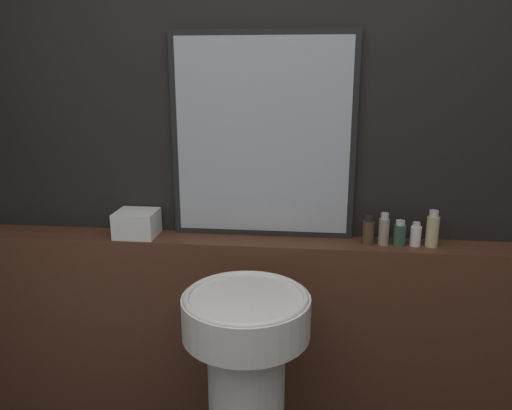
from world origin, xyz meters
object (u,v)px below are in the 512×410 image
Objects in this scene: hand_soap_bottle at (432,230)px; pedestal_sink at (246,378)px; shampoo_bottle at (368,231)px; body_wash_bottle at (416,235)px; lotion_bottle at (400,234)px; towel_stack at (137,223)px; mirror at (263,137)px; conditioner_bottle at (384,230)px.

pedestal_sink is at bearing -150.37° from hand_soap_bottle.
shampoo_bottle reaches higher than pedestal_sink.
hand_soap_bottle is at bearing 0.00° from body_wash_bottle.
hand_soap_bottle is (0.13, 0.00, 0.02)m from lotion_bottle.
pedestal_sink is 0.86m from lotion_bottle.
lotion_bottle is 1.06× the size of body_wash_bottle.
towel_stack reaches higher than body_wash_bottle.
body_wash_bottle is at bearing -0.00° from shampoo_bottle.
shampoo_bottle is (0.46, -0.07, -0.38)m from mirror.
shampoo_bottle is at bearing 180.00° from body_wash_bottle.
conditioner_bottle reaches higher than shampoo_bottle.
hand_soap_bottle is (0.07, 0.00, 0.02)m from body_wash_bottle.
pedestal_sink is at bearing -138.44° from shampoo_bottle.
lotion_bottle is 0.69× the size of hand_soap_bottle.
body_wash_bottle is at bearing 32.03° from pedestal_sink.
pedestal_sink is at bearing -145.22° from lotion_bottle.
lotion_bottle is at bearing 180.00° from body_wash_bottle.
towel_stack is at bearing 180.00° from lotion_bottle.
body_wash_bottle is (1.21, 0.00, -0.01)m from towel_stack.
towel_stack reaches higher than pedestal_sink.
mirror reaches higher than shampoo_bottle.
body_wash_bottle is (0.65, -0.07, -0.39)m from mirror.
towel_stack is 1.21m from body_wash_bottle.
towel_stack is at bearing 142.63° from pedestal_sink.
body_wash_bottle is (0.13, -0.00, -0.02)m from conditioner_bottle.
lotion_bottle is at bearing 0.00° from towel_stack.
hand_soap_bottle reaches higher than shampoo_bottle.
towel_stack is 1.07m from conditioner_bottle.
body_wash_bottle is at bearing -0.00° from conditioner_bottle.
hand_soap_bottle is at bearing 0.00° from shampoo_bottle.
mirror is 0.81m from hand_soap_bottle.
conditioner_bottle is 1.35× the size of body_wash_bottle.
conditioner_bottle is at bearing 37.97° from pedestal_sink.
pedestal_sink is 8.02× the size of lotion_bottle.
lotion_bottle is 0.07m from body_wash_bottle.
towel_stack is 1.14m from lotion_bottle.
shampoo_bottle is at bearing -8.92° from mirror.
mirror is at bearing 171.08° from shampoo_bottle.
hand_soap_bottle is (0.72, -0.07, -0.37)m from mirror.
shampoo_bottle is 0.78× the size of hand_soap_bottle.
conditioner_bottle is (0.06, 0.00, 0.01)m from shampoo_bottle.
shampoo_bottle is at bearing 0.00° from towel_stack.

